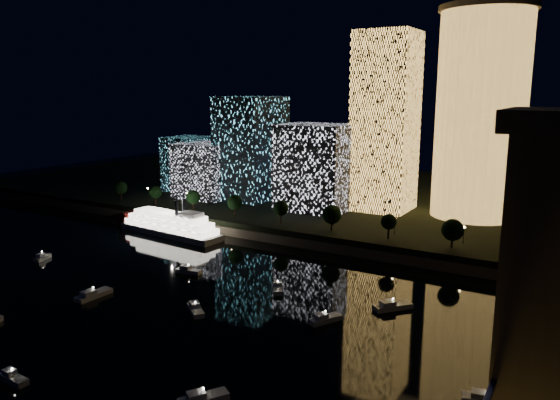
# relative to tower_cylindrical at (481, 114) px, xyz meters

# --- Properties ---
(ground) EXTENTS (520.00, 520.00, 0.00)m
(ground) POSITION_rel_tower_cylindrical_xyz_m (-26.58, -135.76, -43.16)
(ground) COLOR black
(ground) RESTS_ON ground
(far_bank) EXTENTS (420.00, 160.00, 5.00)m
(far_bank) POSITION_rel_tower_cylindrical_xyz_m (-26.58, 24.24, -40.66)
(far_bank) COLOR black
(far_bank) RESTS_ON ground
(seawall) EXTENTS (420.00, 6.00, 3.00)m
(seawall) POSITION_rel_tower_cylindrical_xyz_m (-26.58, -53.76, -41.66)
(seawall) COLOR #6B5E4C
(seawall) RESTS_ON ground
(tower_cylindrical) EXTENTS (34.00, 34.00, 76.06)m
(tower_cylindrical) POSITION_rel_tower_cylindrical_xyz_m (0.00, 0.00, 0.00)
(tower_cylindrical) COLOR #F6B34E
(tower_cylindrical) RESTS_ON far_bank
(tower_rectangular) EXTENTS (21.56, 21.56, 68.60)m
(tower_rectangular) POSITION_rel_tower_cylindrical_xyz_m (-34.03, -6.28, -3.86)
(tower_rectangular) COLOR #F6B34E
(tower_rectangular) RESTS_ON far_bank
(midrise_blocks) EXTENTS (93.80, 33.65, 44.02)m
(midrise_blocks) POSITION_rel_tower_cylindrical_xyz_m (-89.24, -16.67, -20.69)
(midrise_blocks) COLOR silver
(midrise_blocks) RESTS_ON far_bank
(riverboat) EXTENTS (47.34, 13.83, 14.06)m
(riverboat) POSITION_rel_tower_cylindrical_xyz_m (-94.65, -65.52, -39.55)
(riverboat) COLOR silver
(riverboat) RESTS_ON ground
(motorboats) EXTENTS (140.25, 73.10, 2.78)m
(motorboats) POSITION_rel_tower_cylindrical_xyz_m (-32.53, -119.57, -42.34)
(motorboats) COLOR silver
(motorboats) RESTS_ON ground
(esplanade_trees) EXTENTS (165.97, 6.66, 8.83)m
(esplanade_trees) POSITION_rel_tower_cylindrical_xyz_m (-49.36, -47.76, -32.69)
(esplanade_trees) COLOR black
(esplanade_trees) RESTS_ON far_bank
(street_lamps) EXTENTS (132.70, 0.70, 5.65)m
(street_lamps) POSITION_rel_tower_cylindrical_xyz_m (-60.58, -41.76, -34.13)
(street_lamps) COLOR black
(street_lamps) RESTS_ON far_bank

